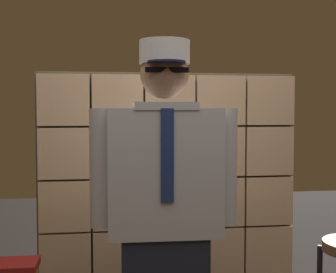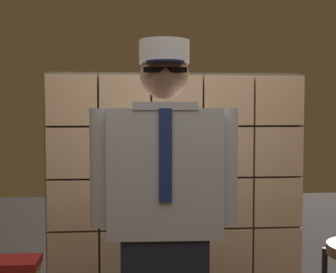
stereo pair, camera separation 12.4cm
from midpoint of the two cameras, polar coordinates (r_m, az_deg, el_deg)
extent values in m
cube|color=#E0B78C|center=(3.08, -13.55, -14.20)|extent=(0.31, 0.08, 0.31)
cube|color=#E0B78C|center=(3.07, -7.27, -14.22)|extent=(0.31, 0.08, 0.31)
cube|color=#E0B78C|center=(3.09, -1.00, -14.08)|extent=(0.31, 0.08, 0.31)
cube|color=#E0B78C|center=(3.14, 5.10, -13.78)|extent=(0.31, 0.08, 0.31)
cube|color=#E0B78C|center=(3.23, 10.92, -13.36)|extent=(0.31, 0.08, 0.31)
cube|color=#E0B78C|center=(3.00, -13.63, -8.23)|extent=(0.31, 0.08, 0.31)
cube|color=#E0B78C|center=(2.99, -7.31, -8.22)|extent=(0.31, 0.08, 0.31)
cube|color=#E0B78C|center=(3.01, -1.01, -8.11)|extent=(0.31, 0.08, 0.31)
cube|color=#E0B78C|center=(3.07, 5.13, -7.92)|extent=(0.31, 0.08, 0.31)
cube|color=#E0B78C|center=(3.15, 10.98, -7.65)|extent=(0.31, 0.08, 0.31)
cube|color=#E0B78C|center=(2.96, -13.71, -2.00)|extent=(0.31, 0.08, 0.31)
cube|color=#E0B78C|center=(2.94, -7.36, -1.96)|extent=(0.31, 0.08, 0.31)
cube|color=#E0B78C|center=(2.96, -1.01, -1.90)|extent=(0.31, 0.08, 0.31)
cube|color=#E0B78C|center=(3.02, 5.16, -1.81)|extent=(0.31, 0.08, 0.31)
cube|color=#E0B78C|center=(3.11, 11.04, -1.72)|extent=(0.31, 0.08, 0.31)
cube|color=#E0B78C|center=(2.95, -13.79, 4.36)|extent=(0.31, 0.08, 0.31)
cube|color=#E0B78C|center=(2.93, -7.40, 4.43)|extent=(0.31, 0.08, 0.31)
cube|color=#E0B78C|center=(2.95, -1.02, 4.44)|extent=(0.31, 0.08, 0.31)
cube|color=#E0B78C|center=(3.01, 5.19, 4.40)|extent=(0.31, 0.08, 0.31)
cube|color=#E0B78C|center=(3.10, 11.11, 4.32)|extent=(0.31, 0.08, 0.31)
cube|color=#5B5447|center=(3.06, -1.13, -7.93)|extent=(1.66, 0.02, 1.66)
cube|color=silver|center=(2.15, -2.10, -4.36)|extent=(0.52, 0.24, 0.58)
cube|color=navy|center=(2.02, -1.85, -2.33)|extent=(0.06, 0.01, 0.41)
cube|color=silver|center=(2.13, -2.11, 3.72)|extent=(0.29, 0.24, 0.04)
sphere|color=#A87A5B|center=(2.14, -2.12, 7.60)|extent=(0.22, 0.22, 0.22)
ellipsoid|color=black|center=(2.09, -2.01, 6.64)|extent=(0.15, 0.08, 0.10)
cube|color=black|center=(2.04, -1.90, 8.14)|extent=(0.19, 0.02, 0.02)
cylinder|color=#191E47|center=(2.06, -1.94, 9.09)|extent=(0.17, 0.17, 0.01)
cylinder|color=white|center=(2.15, -2.13, 10.26)|extent=(0.23, 0.23, 0.11)
cylinder|color=silver|center=(2.19, 5.48, -3.63)|extent=(0.11, 0.11, 0.54)
cylinder|color=silver|center=(2.14, -9.83, -3.79)|extent=(0.11, 0.11, 0.54)
cube|color=olive|center=(2.31, -20.05, -15.38)|extent=(0.23, 0.19, 0.03)
cube|color=maroon|center=(2.30, -20.00, -14.62)|extent=(0.23, 0.18, 0.04)
camera|label=1|loc=(0.06, -91.65, -0.09)|focal=49.95mm
camera|label=2|loc=(0.06, 88.35, 0.09)|focal=49.95mm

